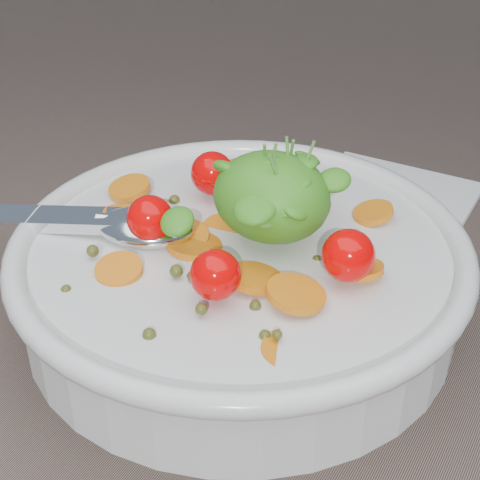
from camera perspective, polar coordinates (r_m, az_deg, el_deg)
The scene contains 3 objects.
ground at distance 0.52m, azimuth -1.17°, elevation -5.86°, with size 6.00×6.00×0.00m, color brown.
bowl at distance 0.50m, azimuth 0.02°, elevation -2.32°, with size 0.34×0.31×0.13m.
napkin at distance 0.67m, azimuth 11.64°, elevation 3.34°, with size 0.14×0.12×0.01m, color white.
Camera 1 is at (0.21, -0.35, 0.33)m, focal length 55.00 mm.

